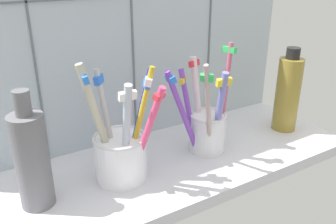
# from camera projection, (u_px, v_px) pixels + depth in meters

# --- Properties ---
(counter_slab) EXTENTS (0.64, 0.22, 0.02)m
(counter_slab) POSITION_uv_depth(u_px,v_px,m) (167.00, 168.00, 0.60)
(counter_slab) COLOR silver
(counter_slab) RESTS_ON ground
(tile_wall_back) EXTENTS (0.64, 0.02, 0.45)m
(tile_wall_back) POSITION_uv_depth(u_px,v_px,m) (129.00, 23.00, 0.60)
(tile_wall_back) COLOR #B2C1CC
(tile_wall_back) RESTS_ON ground
(toothbrush_cup_left) EXTENTS (0.10, 0.10, 0.18)m
(toothbrush_cup_left) POSITION_uv_depth(u_px,v_px,m) (122.00, 151.00, 0.53)
(toothbrush_cup_left) COLOR white
(toothbrush_cup_left) RESTS_ON counter_slab
(toothbrush_cup_right) EXTENTS (0.13, 0.10, 0.18)m
(toothbrush_cup_right) POSITION_uv_depth(u_px,v_px,m) (207.00, 125.00, 0.61)
(toothbrush_cup_right) COLOR white
(toothbrush_cup_right) RESTS_ON counter_slab
(ceramic_vase) EXTENTS (0.04, 0.04, 0.16)m
(ceramic_vase) POSITION_uv_depth(u_px,v_px,m) (31.00, 158.00, 0.47)
(ceramic_vase) COLOR slate
(ceramic_vase) RESTS_ON counter_slab
(soap_bottle) EXTENTS (0.04, 0.04, 0.16)m
(soap_bottle) POSITION_uv_depth(u_px,v_px,m) (288.00, 93.00, 0.68)
(soap_bottle) COLOR olive
(soap_bottle) RESTS_ON counter_slab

